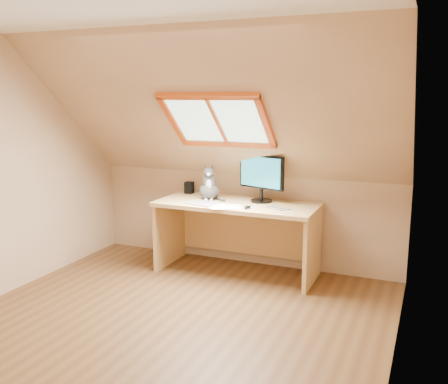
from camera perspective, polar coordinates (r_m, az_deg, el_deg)
The scene contains 10 objects.
ground at distance 4.26m, azimuth -6.50°, elevation -14.88°, with size 3.50×3.50×0.00m, color brown.
room_shell at distance 3.78m, azimuth -7.66°, elevation 4.45°, with size 3.52×3.52×2.41m.
desk at distance 5.29m, azimuth 1.79°, elevation -3.49°, with size 1.67×0.73×0.76m.
monitor at distance 5.16m, azimuth 4.30°, elevation 1.93°, with size 0.52×0.22×0.49m.
cat at distance 5.29m, azimuth -1.71°, elevation 0.59°, with size 0.28×0.31×0.39m.
desk_speaker at distance 5.66m, azimuth -4.00°, elevation 0.51°, with size 0.09×0.09×0.13m, color black.
graphics_tablet at distance 5.11m, azimuth -2.46°, elevation -1.28°, with size 0.30×0.22×0.01m, color #B2B2B7.
mouse at distance 4.89m, azimuth 2.70°, elevation -1.75°, with size 0.05×0.10×0.03m, color black.
papers at distance 4.94m, azimuth 0.13°, elevation -1.73°, with size 0.35×0.30×0.01m.
cables at distance 4.94m, azimuth 5.07°, elevation -1.78°, with size 0.51×0.26×0.01m.
Camera 1 is at (1.92, -3.33, 1.85)m, focal length 40.00 mm.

